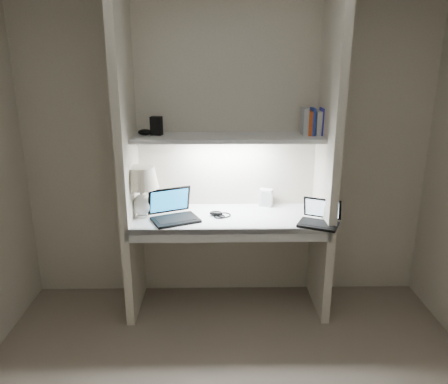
{
  "coord_description": "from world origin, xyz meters",
  "views": [
    {
      "loc": [
        -0.08,
        -1.88,
        1.92
      ],
      "look_at": [
        -0.03,
        1.05,
        1.01
      ],
      "focal_mm": 35.0,
      "sensor_mm": 36.0,
      "label": 1
    }
  ],
  "objects_px": {
    "speaker": "(266,198)",
    "book_row": "(314,122)",
    "table_lamp": "(141,184)",
    "laptop_main": "(173,212)",
    "laptop_netbook": "(320,219)"
  },
  "relations": [
    {
      "from": "laptop_main",
      "to": "laptop_netbook",
      "type": "xyz_separation_m",
      "value": [
        1.06,
        -0.12,
        -0.01
      ]
    },
    {
      "from": "speaker",
      "to": "book_row",
      "type": "xyz_separation_m",
      "value": [
        0.33,
        -0.1,
        0.62
      ]
    },
    {
      "from": "laptop_netbook",
      "to": "book_row",
      "type": "distance_m",
      "value": 0.72
    },
    {
      "from": "speaker",
      "to": "book_row",
      "type": "relative_size",
      "value": 0.7
    },
    {
      "from": "laptop_main",
      "to": "speaker",
      "type": "distance_m",
      "value": 0.77
    },
    {
      "from": "book_row",
      "to": "laptop_netbook",
      "type": "bearing_deg",
      "value": -87.81
    },
    {
      "from": "table_lamp",
      "to": "speaker",
      "type": "relative_size",
      "value": 2.78
    },
    {
      "from": "table_lamp",
      "to": "speaker",
      "type": "bearing_deg",
      "value": 14.24
    },
    {
      "from": "speaker",
      "to": "table_lamp",
      "type": "bearing_deg",
      "value": -143.51
    },
    {
      "from": "laptop_netbook",
      "to": "laptop_main",
      "type": "bearing_deg",
      "value": -161.76
    },
    {
      "from": "laptop_netbook",
      "to": "speaker",
      "type": "xyz_separation_m",
      "value": [
        -0.34,
        0.41,
        0.03
      ]
    },
    {
      "from": "laptop_netbook",
      "to": "book_row",
      "type": "bearing_deg",
      "value": 116.97
    },
    {
      "from": "laptop_main",
      "to": "book_row",
      "type": "distance_m",
      "value": 1.24
    },
    {
      "from": "laptop_main",
      "to": "speaker",
      "type": "xyz_separation_m",
      "value": [
        0.72,
        0.29,
        0.02
      ]
    },
    {
      "from": "table_lamp",
      "to": "book_row",
      "type": "distance_m",
      "value": 1.36
    }
  ]
}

